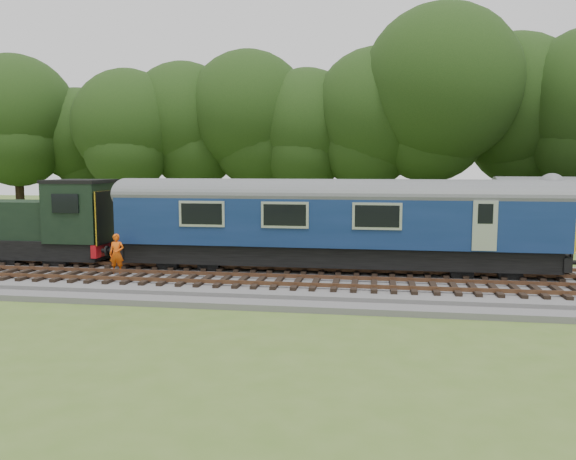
# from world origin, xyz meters

# --- Properties ---
(ground) EXTENTS (120.00, 120.00, 0.00)m
(ground) POSITION_xyz_m (0.00, 0.00, 0.00)
(ground) COLOR #496726
(ground) RESTS_ON ground
(ballast) EXTENTS (70.00, 7.00, 0.35)m
(ballast) POSITION_xyz_m (0.00, 0.00, 0.17)
(ballast) COLOR #4C4C4F
(ballast) RESTS_ON ground
(track_north) EXTENTS (67.20, 2.40, 0.21)m
(track_north) POSITION_xyz_m (0.00, 1.40, 0.42)
(track_north) COLOR black
(track_north) RESTS_ON ballast
(track_south) EXTENTS (67.20, 2.40, 0.21)m
(track_south) POSITION_xyz_m (0.00, -1.60, 0.42)
(track_south) COLOR black
(track_south) RESTS_ON ballast
(fence) EXTENTS (64.00, 0.12, 1.00)m
(fence) POSITION_xyz_m (0.00, 4.50, 0.00)
(fence) COLOR #6B6054
(fence) RESTS_ON ground
(tree_line) EXTENTS (70.00, 8.00, 18.00)m
(tree_line) POSITION_xyz_m (0.00, 22.00, 0.00)
(tree_line) COLOR black
(tree_line) RESTS_ON ground
(dmu_railcar) EXTENTS (18.05, 2.86, 3.88)m
(dmu_railcar) POSITION_xyz_m (3.89, 1.40, 2.61)
(dmu_railcar) COLOR black
(dmu_railcar) RESTS_ON ground
(shunter_loco) EXTENTS (8.91, 2.60, 3.38)m
(shunter_loco) POSITION_xyz_m (-10.04, 1.40, 1.97)
(shunter_loco) COLOR black
(shunter_loco) RESTS_ON ground
(worker) EXTENTS (0.63, 0.45, 1.62)m
(worker) POSITION_xyz_m (-4.69, -0.72, 1.16)
(worker) COLOR #F1560C
(worker) RESTS_ON ballast
(shed) EXTENTS (3.56, 3.56, 2.83)m
(shed) POSITION_xyz_m (15.67, 16.84, 1.44)
(shed) COLOR #193819
(shed) RESTS_ON ground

